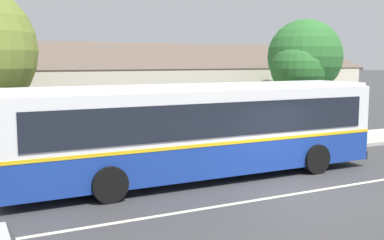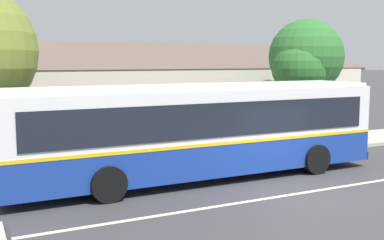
{
  "view_description": "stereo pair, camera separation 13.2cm",
  "coord_description": "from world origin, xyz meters",
  "px_view_note": "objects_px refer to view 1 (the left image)",
  "views": [
    {
      "loc": [
        -9.28,
        -10.52,
        3.79
      ],
      "look_at": [
        -1.76,
        3.89,
        1.79
      ],
      "focal_mm": 45.0,
      "sensor_mm": 36.0,
      "label": 1
    },
    {
      "loc": [
        -9.16,
        -10.58,
        3.79
      ],
      "look_at": [
        -1.76,
        3.89,
        1.79
      ],
      "focal_mm": 45.0,
      "sensor_mm": 36.0,
      "label": 2
    }
  ],
  "objects_px": {
    "transit_bus": "(199,128)",
    "bench_down_street": "(133,149)",
    "bus_stop_sign": "(317,112)",
    "street_tree_primary": "(303,61)",
    "bench_by_building": "(18,160)"
  },
  "relations": [
    {
      "from": "street_tree_primary",
      "to": "bus_stop_sign",
      "type": "xyz_separation_m",
      "value": [
        -0.52,
        -1.55,
        -2.16
      ]
    },
    {
      "from": "bench_by_building",
      "to": "transit_bus",
      "type": "bearing_deg",
      "value": -29.35
    },
    {
      "from": "street_tree_primary",
      "to": "bench_down_street",
      "type": "bearing_deg",
      "value": -175.81
    },
    {
      "from": "transit_bus",
      "to": "street_tree_primary",
      "type": "distance_m",
      "value": 8.45
    },
    {
      "from": "transit_bus",
      "to": "bench_down_street",
      "type": "relative_size",
      "value": 6.61
    },
    {
      "from": "transit_bus",
      "to": "bus_stop_sign",
      "type": "distance_m",
      "value": 7.1
    },
    {
      "from": "bench_down_street",
      "to": "street_tree_primary",
      "type": "xyz_separation_m",
      "value": [
        8.46,
        0.62,
        3.22
      ]
    },
    {
      "from": "street_tree_primary",
      "to": "bus_stop_sign",
      "type": "height_order",
      "value": "street_tree_primary"
    },
    {
      "from": "transit_bus",
      "to": "street_tree_primary",
      "type": "bearing_deg",
      "value": 26.52
    },
    {
      "from": "transit_bus",
      "to": "bench_down_street",
      "type": "distance_m",
      "value": 3.4
    },
    {
      "from": "bench_by_building",
      "to": "bench_down_street",
      "type": "relative_size",
      "value": 0.93
    },
    {
      "from": "bus_stop_sign",
      "to": "bench_down_street",
      "type": "bearing_deg",
      "value": 173.3
    },
    {
      "from": "bench_by_building",
      "to": "bus_stop_sign",
      "type": "relative_size",
      "value": 0.73
    },
    {
      "from": "bench_down_street",
      "to": "street_tree_primary",
      "type": "distance_m",
      "value": 9.07
    },
    {
      "from": "bench_by_building",
      "to": "bench_down_street",
      "type": "bearing_deg",
      "value": 1.72
    }
  ]
}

